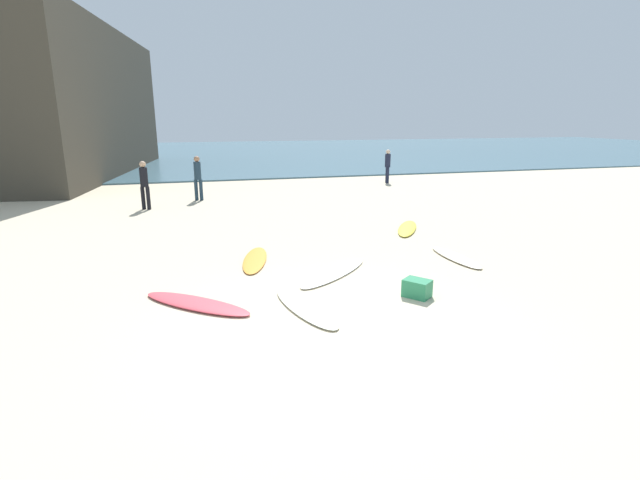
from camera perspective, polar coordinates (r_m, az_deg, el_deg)
ground_plane at (r=7.64m, az=1.42°, el=-10.86°), size 120.00×120.00×0.00m
ocean_water at (r=45.45m, az=-13.16°, el=10.21°), size 120.00×40.00×0.08m
surfboard_0 at (r=8.83m, az=-14.74°, el=-7.45°), size 2.09×1.96×0.08m
surfboard_1 at (r=11.75m, az=16.14°, el=-1.99°), size 0.57×1.96×0.07m
surfboard_2 at (r=8.41m, az=-1.76°, el=-8.13°), size 1.03×2.20×0.07m
surfboard_3 at (r=11.20m, az=-7.88°, el=-2.38°), size 1.01×2.22×0.06m
surfboard_4 at (r=10.20m, az=1.70°, el=-3.96°), size 2.18×2.03×0.06m
surfboard_5 at (r=14.42m, az=10.53°, el=1.41°), size 1.56×2.15×0.08m
beachgoer_near at (r=18.32m, az=-20.52°, el=6.53°), size 0.37×0.37×1.76m
beachgoer_mid at (r=19.71m, az=-14.60°, el=7.54°), size 0.35×0.35×1.78m
beachgoer_far at (r=24.53m, az=8.20°, el=9.05°), size 0.33×0.34×1.69m
beach_cooler at (r=9.08m, az=11.68°, el=-5.75°), size 0.58×0.60×0.34m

